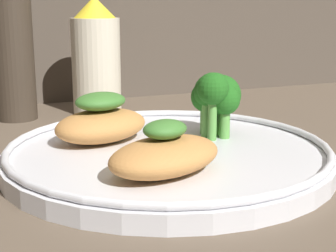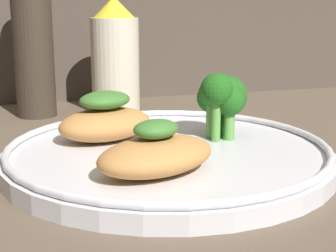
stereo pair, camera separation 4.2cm
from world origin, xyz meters
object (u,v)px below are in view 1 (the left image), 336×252
object	(u,v)px
plate	(168,154)
pepper_grinder	(13,45)
broccoli_bunch	(215,96)
sauce_bottle	(92,58)

from	to	relation	value
plate	pepper_grinder	xyz separation A→B (cm)	(-9.65, 23.02, 7.68)
broccoli_bunch	pepper_grinder	size ratio (longest dim) A/B	0.32
broccoli_bunch	sauce_bottle	world-z (taller)	sauce_bottle
plate	pepper_grinder	bearing A→B (deg)	112.75
pepper_grinder	plate	bearing A→B (deg)	-67.25
plate	broccoli_bunch	world-z (taller)	broccoli_bunch
plate	pepper_grinder	distance (cm)	26.11
sauce_bottle	pepper_grinder	bearing A→B (deg)	-180.00
plate	pepper_grinder	world-z (taller)	pepper_grinder
sauce_bottle	pepper_grinder	size ratio (longest dim) A/B	0.74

